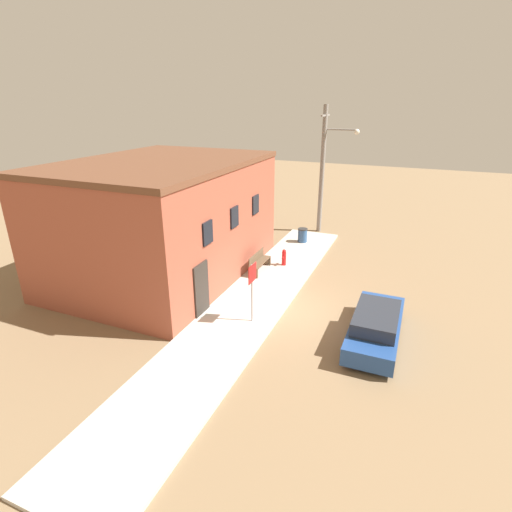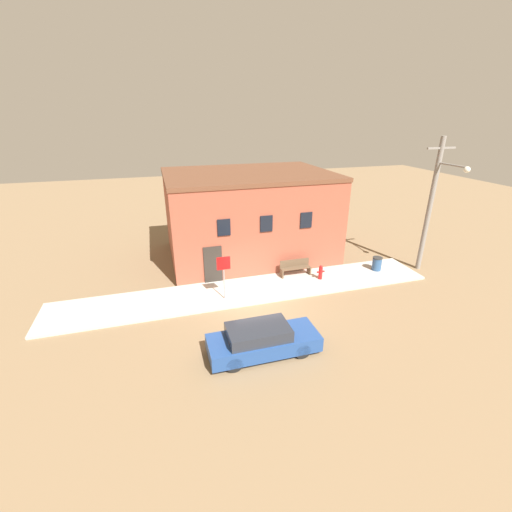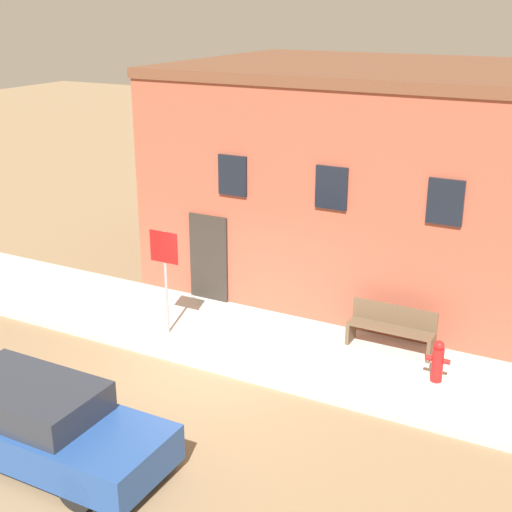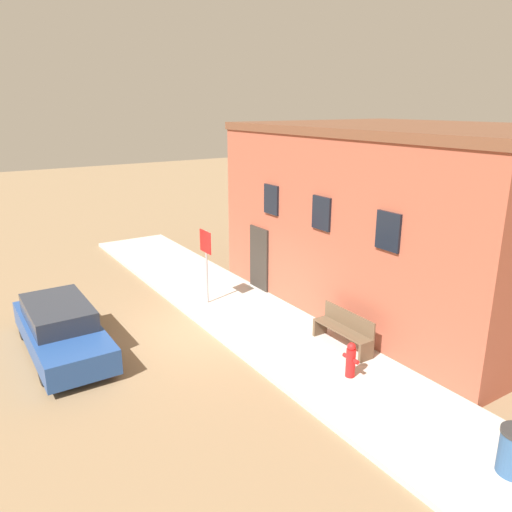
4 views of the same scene
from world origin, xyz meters
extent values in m
plane|color=#846B4C|center=(0.00, 0.00, 0.00)|extent=(80.00, 80.00, 0.00)
cube|color=#BCB7AD|center=(0.00, 1.46, 0.06)|extent=(20.13, 2.93, 0.13)
cube|color=#9E4C38|center=(1.44, 6.59, 2.60)|extent=(10.10, 7.33, 5.19)
cube|color=brown|center=(1.44, 6.59, 5.31)|extent=(10.20, 7.43, 0.24)
cube|color=black|center=(-0.91, 2.90, 3.22)|extent=(0.70, 0.08, 0.90)
cube|color=black|center=(1.44, 2.90, 3.22)|extent=(0.70, 0.08, 0.90)
cube|color=black|center=(3.80, 2.90, 3.22)|extent=(0.70, 0.08, 0.90)
cube|color=#2D2823|center=(-1.59, 2.90, 1.10)|extent=(1.00, 0.08, 2.20)
cylinder|color=red|center=(4.24, 1.52, 0.47)|extent=(0.22, 0.22, 0.68)
sphere|color=red|center=(4.24, 1.52, 0.86)|extent=(0.19, 0.19, 0.19)
cylinder|color=red|center=(4.07, 1.52, 0.57)|extent=(0.12, 0.10, 0.10)
cylinder|color=red|center=(4.40, 1.52, 0.57)|extent=(0.12, 0.10, 0.10)
cylinder|color=gray|center=(-1.39, 0.87, 1.27)|extent=(0.06, 0.06, 2.29)
cube|color=red|center=(-1.39, 0.85, 2.08)|extent=(0.67, 0.02, 0.67)
cube|color=brown|center=(2.21, 2.34, 0.35)|extent=(0.08, 0.44, 0.45)
cube|color=brown|center=(3.91, 2.34, 0.35)|extent=(0.08, 0.44, 0.45)
cube|color=brown|center=(3.06, 2.34, 0.60)|extent=(1.78, 0.44, 0.04)
cube|color=brown|center=(3.06, 2.54, 0.83)|extent=(1.78, 0.04, 0.43)
cylinder|color=#2D517F|center=(7.98, 1.66, 0.50)|extent=(0.53, 0.53, 0.75)
cylinder|color=#2D2D2D|center=(7.98, 1.66, 0.91)|extent=(0.56, 0.56, 0.06)
cylinder|color=gray|center=(10.75, 1.39, 3.84)|extent=(0.28, 0.28, 7.68)
cylinder|color=gray|center=(10.75, 0.44, 6.30)|extent=(0.10, 1.88, 0.10)
sphere|color=silver|center=(10.75, -0.50, 6.20)|extent=(0.32, 0.32, 0.32)
cube|color=gray|center=(10.75, 1.39, 7.07)|extent=(1.80, 0.10, 0.10)
cylinder|color=black|center=(0.61, -2.86, 0.31)|extent=(0.62, 0.20, 0.62)
cylinder|color=black|center=(0.61, -4.28, 0.31)|extent=(0.62, 0.20, 0.62)
cylinder|color=black|center=(-2.10, -2.86, 0.31)|extent=(0.62, 0.20, 0.62)
cylinder|color=black|center=(-2.10, -4.28, 0.31)|extent=(0.62, 0.20, 0.62)
cube|color=#23478C|center=(-0.75, -3.57, 0.47)|extent=(4.36, 1.62, 0.60)
cube|color=#282D38|center=(-0.96, -3.57, 1.01)|extent=(2.40, 1.42, 0.47)
camera|label=1|loc=(-13.50, -4.35, 7.95)|focal=28.00mm
camera|label=2|loc=(-4.16, -14.08, 8.78)|focal=24.00mm
camera|label=3|loc=(6.79, -10.50, 6.86)|focal=50.00mm
camera|label=4|loc=(11.45, -5.68, 6.01)|focal=35.00mm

